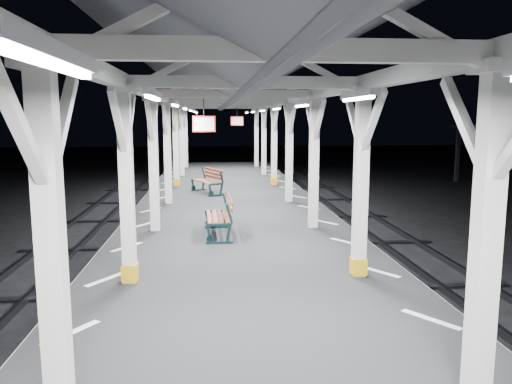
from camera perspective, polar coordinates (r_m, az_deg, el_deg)
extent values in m
cube|color=black|center=(7.22, 0.11, -18.72)|extent=(6.00, 50.00, 1.00)
cube|color=silver|center=(7.22, -20.35, -14.86)|extent=(1.00, 48.00, 0.01)
cube|color=silver|center=(7.61, 19.35, -13.57)|extent=(1.00, 48.00, 0.01)
cube|color=beige|center=(4.77, -22.34, -6.78)|extent=(0.22, 0.22, 3.20)
cube|color=beige|center=(4.64, -23.52, 13.45)|extent=(0.40, 0.40, 0.12)
cube|color=beige|center=(5.14, -21.26, 7.32)|extent=(0.10, 0.99, 0.99)
cube|color=beige|center=(4.09, -25.51, 6.92)|extent=(0.10, 0.99, 0.99)
cube|color=beige|center=(8.59, -14.55, 0.18)|extent=(0.22, 0.22, 3.20)
cube|color=beige|center=(8.52, -14.97, 11.30)|extent=(0.40, 0.40, 0.12)
cube|color=#C69612|center=(8.91, -14.21, -8.89)|extent=(0.26, 0.26, 0.30)
cube|color=beige|center=(9.05, -14.26, 7.91)|extent=(0.10, 0.99, 0.99)
cube|color=beige|center=(7.97, -15.50, 7.82)|extent=(0.10, 0.99, 0.99)
cube|color=beige|center=(12.53, -11.61, 2.83)|extent=(0.22, 0.22, 3.20)
cube|color=beige|center=(12.48, -11.84, 10.43)|extent=(0.40, 0.40, 0.12)
cube|color=beige|center=(13.02, -11.50, 8.11)|extent=(0.10, 0.99, 0.99)
cube|color=beige|center=(11.93, -12.07, 8.07)|extent=(0.10, 0.99, 0.99)
cube|color=beige|center=(16.50, -10.08, 4.20)|extent=(0.22, 0.22, 3.20)
cube|color=beige|center=(16.46, -10.23, 9.98)|extent=(0.40, 0.40, 0.12)
cube|color=beige|center=(17.00, -10.02, 8.21)|extent=(0.10, 0.99, 0.99)
cube|color=beige|center=(15.90, -10.36, 8.19)|extent=(0.10, 0.99, 0.99)
cube|color=beige|center=(20.48, -9.14, 5.04)|extent=(0.22, 0.22, 3.20)
cube|color=beige|center=(20.45, -9.25, 9.69)|extent=(0.40, 0.40, 0.12)
cube|color=#C69612|center=(20.61, -9.05, 1.10)|extent=(0.26, 0.26, 0.30)
cube|color=beige|center=(20.99, -9.11, 8.27)|extent=(0.10, 0.99, 0.99)
cube|color=beige|center=(19.89, -9.33, 8.26)|extent=(0.10, 0.99, 0.99)
cube|color=beige|center=(24.46, -8.50, 5.61)|extent=(0.22, 0.22, 3.20)
cube|color=beige|center=(24.44, -8.59, 9.50)|extent=(0.40, 0.40, 0.12)
cube|color=beige|center=(24.98, -8.49, 8.31)|extent=(0.10, 0.99, 0.99)
cube|color=beige|center=(23.88, -8.64, 8.30)|extent=(0.10, 0.99, 0.99)
cube|color=beige|center=(28.45, -8.04, 6.02)|extent=(0.22, 0.22, 3.20)
cube|color=beige|center=(28.43, -8.11, 9.36)|extent=(0.40, 0.40, 0.12)
cube|color=beige|center=(28.98, -8.04, 8.34)|extent=(0.10, 0.99, 0.99)
cube|color=beige|center=(27.88, -8.15, 8.33)|extent=(0.10, 0.99, 0.99)
cube|color=beige|center=(5.24, 24.76, -5.58)|extent=(0.22, 0.22, 3.20)
cube|color=beige|center=(5.12, 25.95, 12.77)|extent=(0.40, 0.40, 0.12)
cube|color=beige|center=(5.58, 22.69, 7.30)|extent=(0.10, 0.99, 0.99)
cube|color=beige|center=(8.87, 11.88, 0.52)|extent=(0.22, 0.22, 3.20)
cube|color=beige|center=(8.79, 12.21, 11.30)|extent=(0.40, 0.40, 0.12)
cube|color=#C69612|center=(9.17, 11.60, -8.30)|extent=(0.26, 0.26, 0.30)
cube|color=beige|center=(9.31, 11.10, 8.02)|extent=(0.10, 0.99, 0.99)
cube|color=beige|center=(8.26, 13.24, 7.91)|extent=(0.10, 0.99, 0.99)
cube|color=beige|center=(12.72, 6.62, 3.03)|extent=(0.22, 0.22, 3.20)
cube|color=beige|center=(12.67, 6.75, 10.52)|extent=(0.40, 0.40, 0.12)
cube|color=beige|center=(13.20, 6.22, 8.23)|extent=(0.10, 0.99, 0.99)
cube|color=beige|center=(12.12, 7.25, 8.20)|extent=(0.10, 0.99, 0.99)
cube|color=beige|center=(16.64, 3.82, 4.35)|extent=(0.22, 0.22, 3.20)
cube|color=beige|center=(16.60, 3.87, 10.08)|extent=(0.40, 0.40, 0.12)
cube|color=beige|center=(17.14, 3.57, 8.32)|extent=(0.10, 0.99, 0.99)
cube|color=beige|center=(16.05, 4.17, 8.31)|extent=(0.10, 0.99, 0.99)
cube|color=beige|center=(20.59, 2.08, 5.16)|extent=(0.22, 0.22, 3.20)
cube|color=beige|center=(20.56, 2.11, 9.79)|extent=(0.40, 0.40, 0.12)
cube|color=#C69612|center=(20.72, 2.06, 1.24)|extent=(0.26, 0.26, 0.30)
cube|color=beige|center=(21.10, 1.91, 8.37)|extent=(0.10, 0.99, 0.99)
cube|color=beige|center=(20.01, 2.30, 8.36)|extent=(0.10, 0.99, 0.99)
cube|color=beige|center=(24.56, 0.90, 5.71)|extent=(0.22, 0.22, 3.20)
cube|color=beige|center=(24.53, 0.91, 9.59)|extent=(0.40, 0.40, 0.12)
cube|color=beige|center=(25.08, 0.77, 8.40)|extent=(0.10, 0.99, 0.99)
cube|color=beige|center=(23.98, 1.05, 8.39)|extent=(0.10, 0.99, 0.99)
cube|color=beige|center=(28.54, 0.05, 6.11)|extent=(0.22, 0.22, 3.20)
cube|color=beige|center=(28.51, 0.05, 9.44)|extent=(0.40, 0.40, 0.12)
cube|color=beige|center=(29.06, -0.05, 8.42)|extent=(0.10, 0.99, 0.99)
cube|color=beige|center=(27.96, 0.15, 8.41)|extent=(0.10, 0.99, 0.99)
cube|color=beige|center=(6.57, -18.02, 13.13)|extent=(0.18, 48.00, 0.24)
cube|color=beige|center=(6.92, 17.29, 12.91)|extent=(0.18, 48.00, 0.24)
cube|color=beige|center=(4.47, 2.57, 15.89)|extent=(4.20, 0.14, 0.20)
cube|color=beige|center=(8.43, -1.17, 12.43)|extent=(4.20, 0.14, 0.20)
cube|color=beige|center=(12.42, -2.48, 11.17)|extent=(4.20, 0.14, 0.20)
cube|color=beige|center=(16.41, -3.15, 10.52)|extent=(4.20, 0.14, 0.20)
cube|color=beige|center=(20.41, -3.56, 10.12)|extent=(4.20, 0.14, 0.20)
cube|color=beige|center=(24.41, -3.83, 9.86)|extent=(4.20, 0.14, 0.20)
cube|color=beige|center=(28.40, -4.03, 9.67)|extent=(4.20, 0.14, 0.20)
cube|color=#4E5156|center=(6.53, -11.93, 18.17)|extent=(2.80, 49.00, 1.45)
cube|color=#4E5156|center=(6.76, 11.72, 17.84)|extent=(2.80, 49.00, 1.45)
cube|color=silver|center=(2.51, -22.29, 14.62)|extent=(0.10, 1.35, 0.08)
cube|color=white|center=(2.51, -22.22, 13.48)|extent=(0.05, 1.25, 0.05)
cube|color=silver|center=(6.44, -11.70, 10.97)|extent=(0.10, 1.35, 0.08)
cube|color=white|center=(6.44, -11.69, 10.52)|extent=(0.05, 1.25, 0.05)
cube|color=silver|center=(10.42, -9.21, 10.04)|extent=(0.10, 1.35, 0.08)
cube|color=white|center=(10.42, -9.20, 9.76)|extent=(0.05, 1.25, 0.05)
cube|color=silver|center=(14.41, -8.10, 9.61)|extent=(0.10, 1.35, 0.08)
cube|color=white|center=(14.41, -8.10, 9.41)|extent=(0.05, 1.25, 0.05)
cube|color=silver|center=(18.41, -7.47, 9.37)|extent=(0.10, 1.35, 0.08)
cube|color=white|center=(18.41, -7.47, 9.22)|extent=(0.05, 1.25, 0.05)
cube|color=silver|center=(22.41, -7.07, 9.22)|extent=(0.10, 1.35, 0.08)
cube|color=white|center=(22.40, -7.07, 9.09)|extent=(0.05, 1.25, 0.05)
cube|color=silver|center=(26.40, -6.79, 9.11)|extent=(0.10, 1.35, 0.08)
cube|color=white|center=(26.40, -6.79, 9.00)|extent=(0.05, 1.25, 0.05)
cube|color=silver|center=(6.67, 11.51, 10.88)|extent=(0.10, 1.35, 0.08)
cube|color=white|center=(6.67, 11.50, 10.45)|extent=(0.05, 1.25, 0.05)
cube|color=silver|center=(10.57, 5.22, 10.09)|extent=(0.10, 1.35, 0.08)
cube|color=white|center=(10.57, 5.22, 9.82)|extent=(0.05, 1.25, 0.05)
cube|color=silver|center=(14.52, 2.35, 9.68)|extent=(0.10, 1.35, 0.08)
cube|color=white|center=(14.52, 2.35, 9.48)|extent=(0.05, 1.25, 0.05)
cube|color=silver|center=(18.49, 0.71, 9.44)|extent=(0.10, 1.35, 0.08)
cube|color=white|center=(18.49, 0.71, 9.28)|extent=(0.05, 1.25, 0.05)
cube|color=silver|center=(22.47, -0.34, 9.28)|extent=(0.10, 1.35, 0.08)
cube|color=white|center=(22.47, -0.34, 9.15)|extent=(0.05, 1.25, 0.05)
cube|color=silver|center=(26.46, -1.08, 9.16)|extent=(0.10, 1.35, 0.08)
cube|color=white|center=(26.46, -1.08, 9.06)|extent=(0.05, 1.25, 0.05)
cylinder|color=black|center=(10.99, -6.00, 9.60)|extent=(0.02, 0.02, 0.36)
cube|color=red|center=(10.98, -5.97, 7.75)|extent=(0.50, 0.03, 0.35)
cube|color=white|center=(10.98, -5.97, 7.75)|extent=(0.44, 0.04, 0.29)
cylinder|color=black|center=(19.68, -2.19, 9.14)|extent=(0.02, 0.02, 0.36)
cube|color=red|center=(19.68, -2.18, 8.11)|extent=(0.50, 0.03, 0.35)
cube|color=white|center=(19.68, -2.18, 8.11)|extent=(0.44, 0.05, 0.29)
cube|color=black|center=(31.99, 22.04, 4.04)|extent=(0.20, 0.20, 3.30)
sphere|color=silver|center=(31.93, 22.20, 6.85)|extent=(0.20, 0.20, 0.20)
cube|color=#11272A|center=(11.23, -4.19, -5.80)|extent=(0.62, 0.08, 0.06)
cube|color=#11272A|center=(11.18, -5.36, -4.81)|extent=(0.16, 0.06, 0.47)
cube|color=#11272A|center=(11.19, -3.15, -4.76)|extent=(0.14, 0.06, 0.48)
cube|color=#11272A|center=(11.10, -3.06, -2.49)|extent=(0.17, 0.06, 0.45)
cube|color=#11272A|center=(12.83, -4.52, -3.99)|extent=(0.62, 0.08, 0.06)
cube|color=#11272A|center=(12.78, -5.54, -3.11)|extent=(0.16, 0.06, 0.47)
cube|color=#11272A|center=(12.79, -3.61, -3.08)|extent=(0.14, 0.06, 0.48)
cube|color=#11272A|center=(12.71, -3.54, -1.08)|extent=(0.17, 0.06, 0.45)
cube|color=brown|center=(11.93, -5.38, -2.84)|extent=(0.13, 1.56, 0.04)
cube|color=brown|center=(11.93, -4.73, -2.83)|extent=(0.13, 1.56, 0.04)
cube|color=brown|center=(11.94, -4.09, -2.82)|extent=(0.13, 1.56, 0.04)
cube|color=brown|center=(11.95, -3.45, -2.81)|extent=(0.13, 1.56, 0.04)
cube|color=brown|center=(11.92, -3.11, -2.12)|extent=(0.09, 1.56, 0.10)
cube|color=brown|center=(11.90, -3.02, -1.49)|extent=(0.09, 1.56, 0.10)
cube|color=brown|center=(11.88, -2.93, -0.85)|extent=(0.09, 1.56, 0.10)
cube|color=#11272A|center=(17.94, -4.58, -0.40)|extent=(0.58, 0.31, 0.06)
cube|color=#11272A|center=(17.82, -5.23, 0.19)|extent=(0.16, 0.11, 0.47)
cube|color=#11272A|center=(18.00, -4.00, 0.29)|extent=(0.15, 0.10, 0.47)
cube|color=#11272A|center=(17.95, -3.96, 1.70)|extent=(0.17, 0.11, 0.44)
cube|color=#11272A|center=(19.41, -6.59, 0.25)|extent=(0.58, 0.31, 0.06)
cube|color=#11272A|center=(19.29, -7.21, 0.80)|extent=(0.16, 0.11, 0.47)
cube|color=#11272A|center=(19.46, -6.05, 0.88)|extent=(0.15, 0.10, 0.47)
cube|color=#11272A|center=(19.41, -6.02, 2.19)|extent=(0.17, 0.11, 0.44)
cube|color=brown|center=(18.53, -6.22, 1.19)|extent=(0.72, 1.44, 0.04)
cube|color=brown|center=(18.58, -5.84, 1.22)|extent=(0.72, 1.44, 0.04)
cube|color=brown|center=(18.64, -5.47, 1.24)|extent=(0.72, 1.44, 0.04)
cube|color=brown|center=(18.69, -5.10, 1.27)|extent=(0.72, 1.44, 0.04)
cube|color=brown|center=(18.70, -4.91, 1.71)|extent=(0.68, 1.42, 0.10)
cube|color=brown|center=(18.69, -4.86, 2.12)|extent=(0.68, 1.42, 0.10)
cube|color=brown|center=(18.69, -4.81, 2.52)|extent=(0.68, 1.42, 0.10)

